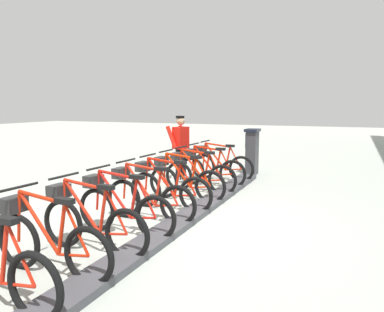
% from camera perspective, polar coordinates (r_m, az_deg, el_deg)
% --- Properties ---
extents(ground_plane, '(60.00, 60.00, 0.00)m').
position_cam_1_polar(ground_plane, '(6.51, -1.07, -9.74)').
color(ground_plane, '#A8AEA3').
extents(dock_rail_base, '(0.44, 8.37, 0.10)m').
position_cam_1_polar(dock_rail_base, '(6.50, -1.07, -9.32)').
color(dock_rail_base, '#47474C').
rests_on(dock_rail_base, ground).
extents(payment_kiosk, '(0.36, 0.52, 1.28)m').
position_cam_1_polar(payment_kiosk, '(10.82, 8.92, 0.77)').
color(payment_kiosk, '#38383D').
rests_on(payment_kiosk, ground).
extents(bike_docked_0, '(1.72, 0.54, 1.02)m').
position_cam_1_polar(bike_docked_0, '(9.91, 4.05, -1.17)').
color(bike_docked_0, black).
rests_on(bike_docked_0, ground).
extents(bike_docked_1, '(1.72, 0.54, 1.02)m').
position_cam_1_polar(bike_docked_1, '(9.20, 2.52, -1.84)').
color(bike_docked_1, black).
rests_on(bike_docked_1, ground).
extents(bike_docked_2, '(1.72, 0.54, 1.02)m').
position_cam_1_polar(bike_docked_2, '(8.51, 0.75, -2.62)').
color(bike_docked_2, black).
rests_on(bike_docked_2, ground).
extents(bike_docked_3, '(1.72, 0.54, 1.02)m').
position_cam_1_polar(bike_docked_3, '(7.82, -1.35, -3.54)').
color(bike_docked_3, black).
rests_on(bike_docked_3, ground).
extents(bike_docked_4, '(1.72, 0.54, 1.02)m').
position_cam_1_polar(bike_docked_4, '(7.15, -3.84, -4.62)').
color(bike_docked_4, black).
rests_on(bike_docked_4, ground).
extents(bike_docked_5, '(1.72, 0.54, 1.02)m').
position_cam_1_polar(bike_docked_5, '(6.50, -6.85, -5.91)').
color(bike_docked_5, black).
rests_on(bike_docked_5, ground).
extents(bike_docked_6, '(1.72, 0.54, 1.02)m').
position_cam_1_polar(bike_docked_6, '(5.88, -10.54, -7.46)').
color(bike_docked_6, black).
rests_on(bike_docked_6, ground).
extents(bike_docked_7, '(1.72, 0.54, 1.02)m').
position_cam_1_polar(bike_docked_7, '(5.29, -15.11, -9.32)').
color(bike_docked_7, black).
rests_on(bike_docked_7, ground).
extents(bike_docked_8, '(1.72, 0.54, 1.02)m').
position_cam_1_polar(bike_docked_8, '(4.75, -20.83, -11.54)').
color(bike_docked_8, black).
rests_on(bike_docked_8, ground).
extents(worker_near_rack, '(0.55, 0.68, 1.66)m').
position_cam_1_polar(worker_near_rack, '(9.89, -1.73, 1.63)').
color(worker_near_rack, white).
rests_on(worker_near_rack, ground).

